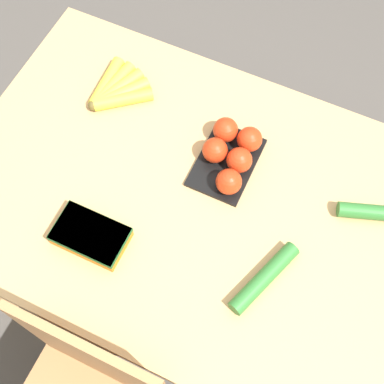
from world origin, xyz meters
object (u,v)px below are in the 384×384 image
(carrot_bag, at_px, (91,235))
(cucumber_near, at_px, (264,278))
(tomato_pack, at_px, (231,154))
(cucumber_far, at_px, (381,213))
(banana_bunch, at_px, (116,90))

(carrot_bag, xyz_separation_m, cucumber_near, (-0.45, -0.09, -0.00))
(tomato_pack, distance_m, cucumber_far, 0.43)
(tomato_pack, xyz_separation_m, carrot_bag, (0.23, 0.37, -0.01))
(carrot_bag, height_order, cucumber_near, carrot_bag)
(tomato_pack, bearing_deg, banana_bunch, -9.25)
(banana_bunch, relative_size, carrot_bag, 1.03)
(carrot_bag, bearing_deg, tomato_pack, -122.42)
(cucumber_far, bearing_deg, carrot_bag, 29.97)
(banana_bunch, distance_m, cucumber_near, 0.70)
(banana_bunch, height_order, cucumber_far, cucumber_far)
(tomato_pack, relative_size, cucumber_far, 1.01)
(tomato_pack, relative_size, cucumber_near, 1.01)
(tomato_pack, height_order, carrot_bag, tomato_pack)
(cucumber_far, bearing_deg, tomato_pack, 1.69)
(carrot_bag, relative_size, cucumber_far, 0.83)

